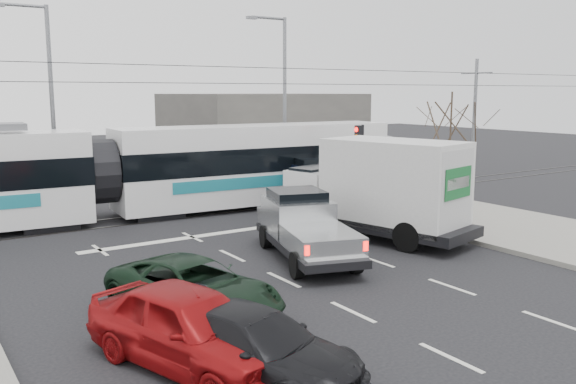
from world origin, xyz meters
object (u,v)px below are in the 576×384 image
street_lamp_near (282,92)px  silver_pickup (304,225)px  tram (100,174)px  traffic_signal (360,148)px  navy_pickup (321,186)px  red_car (190,327)px  green_car (194,288)px  bare_tree (451,127)px  box_truck (379,189)px  street_lamp_far (47,92)px  dark_car (255,346)px

street_lamp_near → silver_pickup: size_ratio=1.53×
street_lamp_near → tram: 11.87m
traffic_signal → navy_pickup: bearing=149.7°
street_lamp_near → red_car: 22.50m
navy_pickup → green_car: size_ratio=1.21×
street_lamp_near → green_car: 19.91m
bare_tree → traffic_signal: bare_tree is taller
street_lamp_near → tram: street_lamp_near is taller
traffic_signal → tram: (-10.05, 4.00, -0.80)m
tram → box_truck: (7.45, -8.16, -0.21)m
bare_tree → green_car: bearing=-164.0°
green_car → navy_pickup: bearing=25.2°
tram → green_car: bearing=-92.6°
bare_tree → traffic_signal: (-1.13, 4.00, -1.05)m
traffic_signal → red_car: 16.20m
street_lamp_far → green_car: 17.67m
bare_tree → green_car: bare_tree is taller
traffic_signal → green_car: (-11.36, -7.58, -2.09)m
street_lamp_near → street_lamp_far: size_ratio=1.00×
navy_pickup → dark_car: 15.89m
bare_tree → tram: (-11.18, 8.00, -1.85)m
red_car → dark_car: (0.74, -1.13, -0.15)m
navy_pickup → red_car: size_ratio=1.23×
green_car → red_car: 2.75m
bare_tree → street_lamp_near: size_ratio=0.56×
street_lamp_far → street_lamp_near: bearing=-9.9°
street_lamp_near → dark_car: size_ratio=2.05×
traffic_signal → box_truck: (-2.60, -4.16, -1.01)m
bare_tree → tram: 13.87m
traffic_signal → box_truck: 5.01m
tram → red_car: (-2.52, -14.04, -1.15)m
bare_tree → street_lamp_far: size_ratio=0.56×
red_car → street_lamp_near: bearing=34.9°
traffic_signal → dark_car: size_ratio=0.82×
silver_pickup → red_car: bearing=-122.9°
dark_car → street_lamp_near: bearing=36.1°
bare_tree → red_car: size_ratio=1.09×
box_truck → dark_car: size_ratio=1.68×
tram → silver_pickup: bearing=-63.2°
bare_tree → dark_car: bearing=-151.0°
bare_tree → street_lamp_far: street_lamp_far is taller
traffic_signal → tram: tram is taller
traffic_signal → navy_pickup: traffic_signal is taller
street_lamp_far → red_car: 20.11m
box_truck → green_car: bearing=-172.5°
traffic_signal → bare_tree: bearing=-74.2°
street_lamp_far → silver_pickup: bearing=-73.2°
box_truck → green_car: 9.47m
bare_tree → box_truck: bare_tree is taller
bare_tree → street_lamp_near: street_lamp_near is taller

